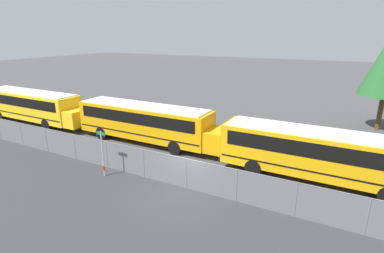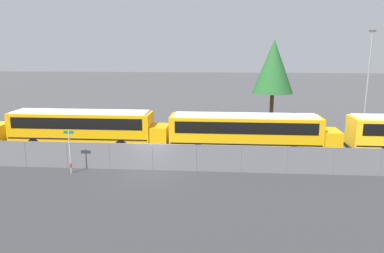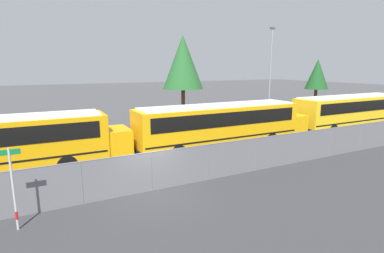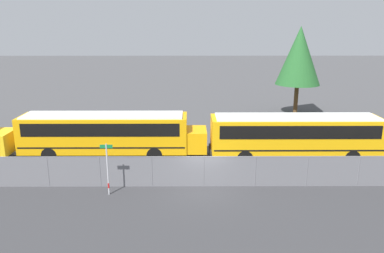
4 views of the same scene
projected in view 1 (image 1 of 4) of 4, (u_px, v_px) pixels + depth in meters
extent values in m
plane|color=#424244|center=(187.00, 188.00, 17.65)|extent=(200.00, 200.00, 0.00)
cube|color=#333335|center=(118.00, 250.00, 12.59)|extent=(101.34, 12.00, 0.01)
cube|color=#9EA0A5|center=(187.00, 174.00, 17.37)|extent=(67.34, 0.03, 1.88)
cube|color=slate|center=(187.00, 174.00, 17.36)|extent=(67.34, 0.01, 1.88)
cylinder|color=slate|center=(187.00, 159.00, 17.09)|extent=(67.34, 0.05, 0.05)
cylinder|color=slate|center=(22.00, 134.00, 24.24)|extent=(0.07, 0.07, 1.88)
cylinder|color=slate|center=(47.00, 140.00, 22.87)|extent=(0.07, 0.07, 1.88)
cylinder|color=slate|center=(75.00, 147.00, 21.49)|extent=(0.07, 0.07, 1.88)
cylinder|color=slate|center=(107.00, 155.00, 20.12)|extent=(0.07, 0.07, 1.88)
cylinder|color=slate|center=(144.00, 163.00, 18.74)|extent=(0.07, 0.07, 1.88)
cylinder|color=slate|center=(187.00, 174.00, 17.37)|extent=(0.07, 0.07, 1.88)
cylinder|color=slate|center=(237.00, 186.00, 15.99)|extent=(0.07, 0.07, 1.88)
cylinder|color=slate|center=(296.00, 200.00, 14.62)|extent=(0.07, 0.07, 1.88)
cylinder|color=slate|center=(368.00, 217.00, 13.25)|extent=(0.07, 0.07, 1.88)
cube|color=yellow|center=(31.00, 105.00, 30.39)|extent=(11.84, 2.56, 2.55)
cube|color=black|center=(30.00, 99.00, 30.22)|extent=(10.89, 2.60, 0.92)
cube|color=black|center=(32.00, 112.00, 30.60)|extent=(11.60, 2.59, 0.10)
cube|color=yellow|center=(78.00, 118.00, 27.56)|extent=(1.42, 2.35, 1.53)
cube|color=silver|center=(29.00, 92.00, 30.00)|extent=(11.24, 2.30, 0.10)
cylinder|color=black|center=(67.00, 119.00, 30.09)|extent=(1.09, 0.28, 1.09)
cylinder|color=black|center=(46.00, 125.00, 28.14)|extent=(1.09, 0.28, 1.09)
cylinder|color=black|center=(21.00, 110.00, 33.39)|extent=(1.09, 0.28, 1.09)
cylinder|color=black|center=(0.00, 115.00, 31.43)|extent=(1.09, 0.28, 1.09)
cube|color=orange|center=(144.00, 121.00, 24.65)|extent=(11.84, 2.56, 2.55)
cube|color=black|center=(143.00, 115.00, 24.49)|extent=(10.89, 2.60, 0.92)
cube|color=black|center=(144.00, 129.00, 24.86)|extent=(11.60, 2.59, 0.10)
cube|color=orange|center=(217.00, 140.00, 21.83)|extent=(1.42, 2.35, 1.53)
cube|color=black|center=(92.00, 124.00, 27.66)|extent=(0.12, 2.56, 0.24)
cube|color=silver|center=(143.00, 106.00, 24.26)|extent=(11.24, 2.30, 0.10)
cylinder|color=black|center=(189.00, 139.00, 24.36)|extent=(1.09, 0.28, 1.09)
cylinder|color=black|center=(175.00, 148.00, 22.40)|extent=(1.09, 0.28, 1.09)
cylinder|color=black|center=(120.00, 126.00, 27.65)|extent=(1.09, 0.28, 1.09)
cylinder|color=black|center=(102.00, 133.00, 25.70)|extent=(1.09, 0.28, 1.09)
cube|color=#EDA80F|center=(319.00, 153.00, 18.01)|extent=(11.84, 2.56, 2.55)
cube|color=black|center=(321.00, 145.00, 17.85)|extent=(10.89, 2.60, 0.92)
cube|color=black|center=(318.00, 164.00, 18.22)|extent=(11.60, 2.59, 0.10)
cube|color=black|center=(226.00, 153.00, 21.02)|extent=(0.12, 2.56, 0.24)
cube|color=silver|center=(322.00, 133.00, 17.62)|extent=(11.24, 2.30, 0.10)
cylinder|color=black|center=(263.00, 155.00, 21.01)|extent=(1.09, 0.28, 1.09)
cylinder|color=black|center=(253.00, 168.00, 19.06)|extent=(1.09, 0.28, 1.09)
cylinder|color=#B7B7BC|center=(103.00, 154.00, 18.72)|extent=(0.08, 0.08, 3.02)
cylinder|color=red|center=(104.00, 168.00, 19.00)|extent=(0.09, 0.09, 0.30)
cube|color=#147238|center=(101.00, 134.00, 18.31)|extent=(0.70, 0.02, 0.20)
cylinder|color=#51381E|center=(380.00, 113.00, 28.11)|extent=(0.44, 0.44, 3.28)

